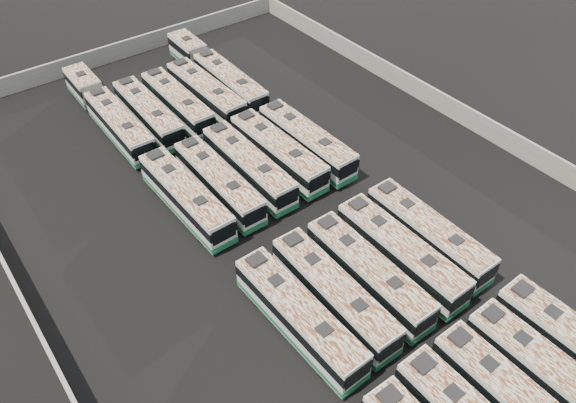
% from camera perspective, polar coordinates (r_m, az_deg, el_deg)
% --- Properties ---
extents(ground, '(140.00, 140.00, 0.00)m').
position_cam_1_polar(ground, '(48.55, 1.79, -1.97)').
color(ground, black).
rests_on(ground, ground).
extents(perimeter_wall, '(45.20, 73.20, 2.20)m').
position_cam_1_polar(perimeter_wall, '(47.79, 1.82, -1.03)').
color(perimeter_wall, slate).
rests_on(perimeter_wall, ground).
extents(bus_front_right, '(2.64, 11.77, 3.31)m').
position_cam_1_polar(bus_front_right, '(40.92, 25.16, -15.90)').
color(bus_front_right, silver).
rests_on(bus_front_right, ground).
extents(bus_midfront_far_left, '(2.72, 11.99, 3.37)m').
position_cam_1_polar(bus_midfront_far_left, '(39.86, 1.13, -11.61)').
color(bus_midfront_far_left, silver).
rests_on(bus_midfront_far_left, ground).
extents(bus_midfront_left, '(2.71, 11.93, 3.35)m').
position_cam_1_polar(bus_midfront_left, '(41.20, 4.68, -9.33)').
color(bus_midfront_left, silver).
rests_on(bus_midfront_left, ground).
extents(bus_midfront_center, '(2.62, 11.79, 3.32)m').
position_cam_1_polar(bus_midfront_center, '(42.73, 8.17, -7.24)').
color(bus_midfront_center, silver).
rests_on(bus_midfront_center, ground).
extents(bus_midfront_right, '(2.60, 12.02, 3.38)m').
position_cam_1_polar(bus_midfront_right, '(44.47, 11.36, -5.15)').
color(bus_midfront_right, silver).
rests_on(bus_midfront_right, ground).
extents(bus_midfront_far_right, '(2.56, 11.77, 3.31)m').
position_cam_1_polar(bus_midfront_far_right, '(46.47, 14.04, -3.18)').
color(bus_midfront_far_right, silver).
rests_on(bus_midfront_far_right, ground).
extents(bus_midback_far_left, '(2.71, 12.06, 3.39)m').
position_cam_1_polar(bus_midback_far_left, '(48.98, -10.31, 0.46)').
color(bus_midback_far_left, silver).
rests_on(bus_midback_far_left, ground).
extents(bus_midback_left, '(2.59, 11.66, 3.28)m').
position_cam_1_polar(bus_midback_left, '(50.10, -7.03, 1.94)').
color(bus_midback_left, silver).
rests_on(bus_midback_left, ground).
extents(bus_midback_center, '(2.60, 11.95, 3.36)m').
position_cam_1_polar(bus_midback_center, '(51.51, -4.00, 3.58)').
color(bus_midback_center, silver).
rests_on(bus_midback_center, ground).
extents(bus_midback_right, '(2.81, 12.05, 3.38)m').
position_cam_1_polar(bus_midback_right, '(53.03, -1.02, 5.02)').
color(bus_midback_right, silver).
rests_on(bus_midback_right, ground).
extents(bus_midback_far_right, '(2.73, 12.05, 3.38)m').
position_cam_1_polar(bus_midback_far_right, '(54.43, 1.90, 6.13)').
color(bus_midback_far_right, silver).
rests_on(bus_midback_far_right, ground).
extents(bus_back_far_left, '(2.76, 18.09, 3.27)m').
position_cam_1_polar(bus_back_far_left, '(61.66, -17.89, 8.70)').
color(bus_back_far_left, silver).
rests_on(bus_back_far_left, ground).
extents(bus_back_left, '(2.73, 11.73, 3.29)m').
position_cam_1_polar(bus_back_left, '(60.15, -13.99, 8.67)').
color(bus_back_left, silver).
rests_on(bus_back_left, ground).
extents(bus_back_center, '(2.54, 11.65, 3.28)m').
position_cam_1_polar(bus_back_center, '(61.18, -11.13, 9.78)').
color(bus_back_center, silver).
rests_on(bus_back_center, ground).
extents(bus_back_right, '(2.78, 12.11, 3.40)m').
position_cam_1_polar(bus_back_right, '(62.27, -8.32, 10.85)').
color(bus_back_right, silver).
rests_on(bus_back_right, ground).
extents(bus_back_far_right, '(2.90, 18.43, 3.33)m').
position_cam_1_polar(bus_back_far_right, '(66.18, -7.38, 12.96)').
color(bus_back_far_right, silver).
rests_on(bus_back_far_right, ground).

